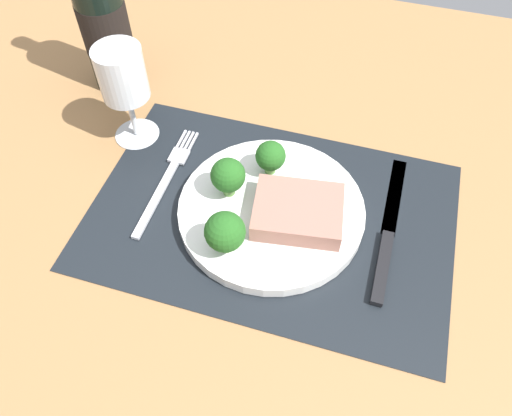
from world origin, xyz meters
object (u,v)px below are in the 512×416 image
(fork, at_px, (167,179))
(knife, at_px, (387,237))
(plate, at_px, (271,211))
(wine_glass, at_px, (123,80))
(steak, at_px, (298,212))
(wine_bottle, at_px, (102,17))

(fork, relative_size, knife, 0.83)
(plate, bearing_deg, wine_glass, 159.44)
(steak, xyz_separation_m, fork, (-0.18, 0.02, -0.03))
(plate, xyz_separation_m, wine_glass, (-0.22, 0.08, 0.09))
(steak, distance_m, fork, 0.19)
(fork, distance_m, wine_glass, 0.14)
(steak, height_order, wine_glass, wine_glass)
(fork, bearing_deg, plate, -2.99)
(steak, bearing_deg, wine_bottle, 150.03)
(plate, distance_m, wine_bottle, 0.37)
(plate, height_order, knife, plate)
(steak, relative_size, knife, 0.46)
(plate, xyz_separation_m, steak, (0.03, -0.01, 0.02))
(wine_glass, bearing_deg, knife, -12.03)
(steak, distance_m, wine_glass, 0.28)
(fork, bearing_deg, steak, -4.31)
(fork, distance_m, knife, 0.30)
(wine_bottle, bearing_deg, knife, -22.08)
(knife, distance_m, wine_glass, 0.39)
(fork, bearing_deg, wine_glass, 139.69)
(wine_glass, bearing_deg, wine_bottle, 127.47)
(wine_bottle, bearing_deg, fork, -48.22)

